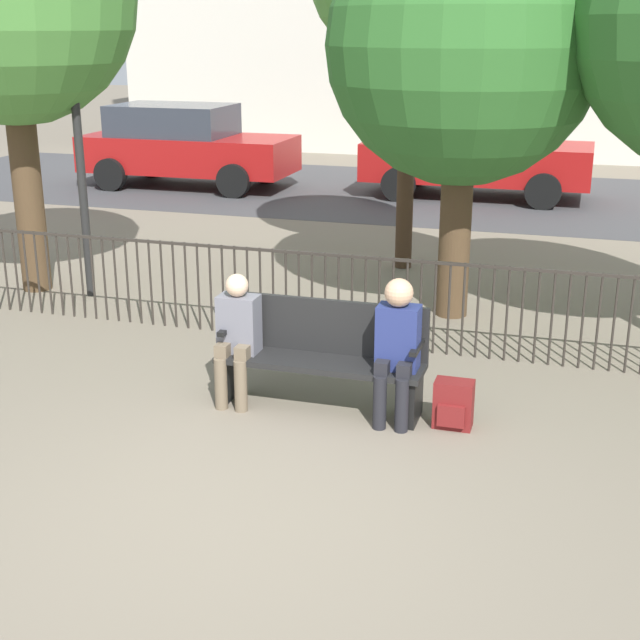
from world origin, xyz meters
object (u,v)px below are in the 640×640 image
Objects in this scene: park_bench at (323,352)px; backpack at (453,405)px; seated_person_1 at (397,342)px; lamp_post at (75,105)px; tree_0 at (464,47)px; seated_person_0 at (237,332)px; parked_car_1 at (184,145)px; parked_car_0 at (472,152)px.

park_bench is 1.18m from backpack.
seated_person_1 is 5.18m from lamp_post.
park_bench is 0.52× the size of lamp_post.
seated_person_1 is 3.71m from tree_0.
seated_person_1 is at bearing 0.19° from seated_person_0.
parked_car_1 reaches higher than park_bench.
seated_person_0 is 1.38m from seated_person_1.
seated_person_1 is at bearing -29.93° from lamp_post.
tree_0 is at bearing 6.87° from lamp_post.
tree_0 is 7.70m from parked_car_0.
backpack is 0.12× the size of lamp_post.
park_bench is 1.45× the size of seated_person_1.
seated_person_0 is at bearing -40.38° from lamp_post.
park_bench is at bearing -59.13° from parked_car_1.
tree_0 is (1.38, 2.99, 2.26)m from seated_person_0.
parked_car_0 and parked_car_1 have the same top height.
lamp_post reaches higher than seated_person_0.
backpack is 10.44m from parked_car_0.
backpack is (1.13, -0.10, -0.30)m from park_bench.
backpack is at bearing -54.73° from parked_car_1.
seated_person_1 reaches higher than seated_person_0.
parked_car_0 is (-0.79, 10.37, 0.15)m from seated_person_1.
lamp_post is 7.80m from parked_car_1.
parked_car_1 is (-2.17, 7.36, -1.41)m from lamp_post.
seated_person_0 is 0.94× the size of seated_person_1.
lamp_post is at bearing 147.18° from park_bench.
lamp_post is at bearing -173.13° from tree_0.
lamp_post is at bearing 150.07° from seated_person_1.
lamp_post reaches higher than park_bench.
backpack is at bearing 3.08° from seated_person_1.
parked_car_0 is at bearing 96.97° from backpack.
tree_0 is at bearing 89.94° from seated_person_1.
lamp_post is at bearing -73.56° from parked_car_1.
tree_0 is 1.04× the size of parked_car_1.
seated_person_1 is at bearing -11.01° from park_bench.
backpack is 12.02m from parked_car_1.
seated_person_1 is (1.38, 0.00, 0.05)m from seated_person_0.
parked_car_0 is at bearing 5.46° from parked_car_1.
park_bench is 1.54× the size of seated_person_0.
seated_person_1 reaches higher than park_bench.
parked_car_0 is at bearing 96.12° from tree_0.
parked_car_1 is at bearing 106.44° from lamp_post.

